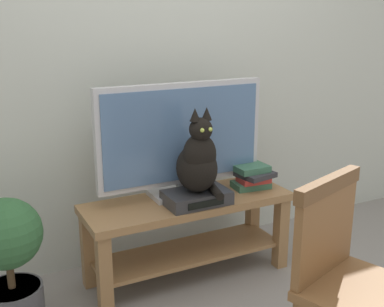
# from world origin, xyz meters

# --- Properties ---
(back_wall) EXTENTS (7.00, 0.12, 2.80)m
(back_wall) POSITION_xyz_m (0.00, 0.94, 1.40)
(back_wall) COLOR #B7BCB2
(back_wall) RESTS_ON ground
(tv_stand) EXTENTS (1.21, 0.41, 0.49)m
(tv_stand) POSITION_xyz_m (0.01, 0.49, 0.34)
(tv_stand) COLOR olive
(tv_stand) RESTS_ON ground
(tv) EXTENTS (1.01, 0.20, 0.66)m
(tv) POSITION_xyz_m (0.01, 0.56, 0.83)
(tv) COLOR #B7B7BC
(tv) RESTS_ON tv_stand
(media_box) EXTENTS (0.36, 0.23, 0.08)m
(media_box) POSITION_xyz_m (0.02, 0.40, 0.53)
(media_box) COLOR #2D2D30
(media_box) RESTS_ON tv_stand
(cat) EXTENTS (0.22, 0.32, 0.48)m
(cat) POSITION_xyz_m (0.02, 0.38, 0.74)
(cat) COLOR black
(cat) RESTS_ON media_box
(wooden_chair) EXTENTS (0.54, 0.54, 0.91)m
(wooden_chair) POSITION_xyz_m (0.15, -0.63, 0.54)
(wooden_chair) COLOR brown
(wooden_chair) RESTS_ON ground
(book_stack) EXTENTS (0.25, 0.21, 0.14)m
(book_stack) POSITION_xyz_m (0.44, 0.47, 0.56)
(book_stack) COLOR #38664C
(book_stack) RESTS_ON tv_stand
(potted_plant) EXTENTS (0.34, 0.34, 0.68)m
(potted_plant) POSITION_xyz_m (-0.98, 0.42, 0.38)
(potted_plant) COLOR #47474C
(potted_plant) RESTS_ON ground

